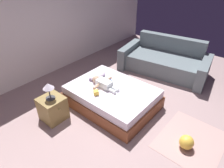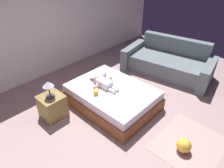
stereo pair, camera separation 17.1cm
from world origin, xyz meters
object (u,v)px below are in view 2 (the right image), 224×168
object	(u,v)px
couch	(169,62)
lamp	(48,86)
pillow	(98,74)
nightstand	(53,106)
toothbrush	(111,79)
bed	(112,97)
toy_ball	(184,145)
toy_block	(96,92)
baby	(103,83)

from	to	relation	value
couch	lamp	world-z (taller)	couch
pillow	nightstand	xyz separation A→B (m)	(-1.13, 0.07, -0.24)
toothbrush	nightstand	bearing A→B (deg)	164.77
bed	pillow	size ratio (longest dim) A/B	3.99
lamp	toy_ball	distance (m)	2.46
couch	lamp	distance (m)	3.15
bed	nightstand	distance (m)	1.17
lamp	toy_block	bearing A→B (deg)	-37.00
toy_block	pillow	bearing A→B (deg)	42.45
bed	toothbrush	distance (m)	0.40
bed	pillow	bearing A→B (deg)	77.43
couch	baby	bearing A→B (deg)	172.02
bed	toy_block	size ratio (longest dim) A/B	14.31
baby	nightstand	xyz separation A→B (m)	(-0.96, 0.39, -0.25)
toy_ball	toy_block	bearing A→B (deg)	99.61
lamp	baby	bearing A→B (deg)	-22.35
bed	couch	xyz separation A→B (m)	(2.04, -0.10, 0.07)
pillow	nightstand	world-z (taller)	pillow
toothbrush	nightstand	world-z (taller)	nightstand
nightstand	lamp	size ratio (longest dim) A/B	1.43
baby	couch	distance (m)	2.12
baby	nightstand	size ratio (longest dim) A/B	1.35
toy_block	toothbrush	bearing A→B (deg)	15.21
lamp	pillow	bearing A→B (deg)	-3.36
toy_ball	nightstand	bearing A→B (deg)	113.30
toy_block	baby	bearing A→B (deg)	18.65
couch	nightstand	world-z (taller)	couch
pillow	lamp	distance (m)	1.15
pillow	toy_block	distance (m)	0.64
pillow	couch	size ratio (longest dim) A/B	0.19
couch	toy_block	world-z (taller)	couch
pillow	toy_ball	xyz separation A→B (m)	(-0.18, -2.13, -0.35)
baby	couch	world-z (taller)	couch
toothbrush	nightstand	xyz separation A→B (m)	(-1.24, 0.34, -0.19)
pillow	toy_ball	world-z (taller)	pillow
toothbrush	nightstand	distance (m)	1.30
baby	nightstand	bearing A→B (deg)	157.65
lamp	toy_ball	xyz separation A→B (m)	(0.95, -2.19, -0.57)
nightstand	toy_ball	world-z (taller)	nightstand
toy_ball	toy_block	distance (m)	1.76
couch	toy_block	bearing A→B (deg)	175.42
pillow	nightstand	bearing A→B (deg)	176.64
bed	toothbrush	world-z (taller)	toothbrush
toy_block	lamp	bearing A→B (deg)	143.00
toothbrush	toy_ball	size ratio (longest dim) A/B	0.56
pillow	baby	size ratio (longest dim) A/B	0.69
toothbrush	baby	bearing A→B (deg)	-168.61
baby	toy_ball	size ratio (longest dim) A/B	2.69
nightstand	toy_ball	xyz separation A→B (m)	(0.95, -2.19, -0.11)
pillow	baby	xyz separation A→B (m)	(-0.17, -0.33, 0.01)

